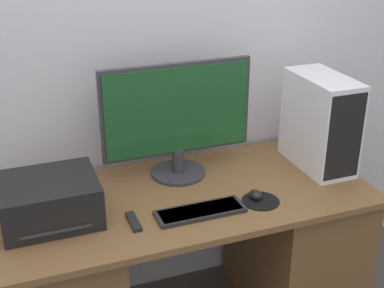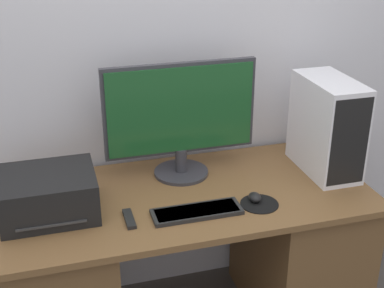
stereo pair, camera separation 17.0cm
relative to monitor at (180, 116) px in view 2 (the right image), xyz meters
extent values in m
cube|color=silver|center=(-0.03, 0.25, 0.27)|extent=(6.40, 0.05, 2.70)
cube|color=brown|center=(-0.03, -0.19, -0.31)|extent=(1.66, 0.76, 0.03)
cube|color=brown|center=(0.56, -0.19, -0.71)|extent=(0.47, 0.70, 0.75)
cylinder|color=#333338|center=(0.00, 0.00, -0.29)|extent=(0.26, 0.26, 0.02)
cylinder|color=#333338|center=(0.00, 0.00, -0.23)|extent=(0.06, 0.06, 0.11)
cube|color=#333338|center=(0.00, 0.01, 0.03)|extent=(0.71, 0.03, 0.43)
cube|color=#194C23|center=(0.00, -0.01, 0.03)|extent=(0.68, 0.01, 0.40)
cube|color=black|center=(-0.03, -0.37, -0.29)|extent=(0.38, 0.13, 0.02)
cube|color=#424242|center=(-0.03, -0.37, -0.28)|extent=(0.35, 0.11, 0.01)
cylinder|color=black|center=(0.25, -0.37, -0.30)|extent=(0.17, 0.17, 0.00)
ellipsoid|color=black|center=(0.24, -0.35, -0.28)|extent=(0.05, 0.07, 0.04)
cube|color=white|center=(0.68, -0.14, -0.07)|extent=(0.20, 0.41, 0.46)
cube|color=black|center=(0.68, -0.34, -0.07)|extent=(0.18, 0.01, 0.41)
cube|color=black|center=(-0.62, -0.20, -0.21)|extent=(0.39, 0.33, 0.18)
cube|color=#333333|center=(-0.62, -0.29, -0.26)|extent=(0.27, 0.15, 0.01)
cube|color=black|center=(-0.31, -0.35, -0.29)|extent=(0.04, 0.14, 0.02)
camera|label=1|loc=(-0.74, -2.16, 0.89)|focal=50.00mm
camera|label=2|loc=(-0.58, -2.21, 0.89)|focal=50.00mm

